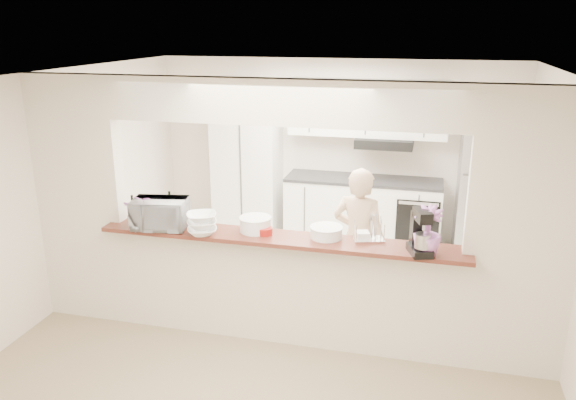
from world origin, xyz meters
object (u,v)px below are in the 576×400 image
(refrigerator, at_px, (488,194))
(stand_mixer, at_px, (420,234))
(person, at_px, (358,240))
(toaster_oven, at_px, (160,214))

(refrigerator, xyz_separation_m, stand_mixer, (-0.80, -2.79, 0.41))
(person, bearing_deg, refrigerator, -117.95)
(toaster_oven, bearing_deg, person, 17.75)
(refrigerator, bearing_deg, toaster_oven, -139.33)
(toaster_oven, height_order, stand_mixer, stand_mixer)
(toaster_oven, relative_size, stand_mixer, 1.29)
(refrigerator, height_order, stand_mixer, refrigerator)
(refrigerator, relative_size, person, 1.10)
(toaster_oven, xyz_separation_m, stand_mixer, (2.40, -0.04, 0.04))
(stand_mixer, relative_size, person, 0.25)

